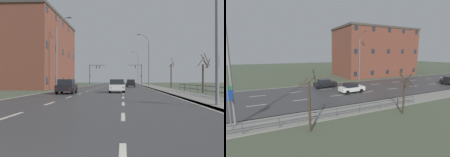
% 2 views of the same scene
% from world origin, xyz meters
% --- Properties ---
extents(ground_plane, '(160.00, 160.00, 0.12)m').
position_xyz_m(ground_plane, '(0.00, 48.00, -0.06)').
color(ground_plane, '#4C5642').
extents(road_asphalt_strip, '(14.00, 120.00, 0.03)m').
position_xyz_m(road_asphalt_strip, '(0.00, 60.00, 0.01)').
color(road_asphalt_strip, '#3D3D3F').
rests_on(road_asphalt_strip, ground).
extents(sidewalk_right, '(3.00, 120.00, 0.12)m').
position_xyz_m(sidewalk_right, '(8.43, 60.00, 0.06)').
color(sidewalk_right, gray).
rests_on(sidewalk_right, ground).
extents(guardrail, '(0.07, 26.46, 1.00)m').
position_xyz_m(guardrail, '(9.85, 17.46, 0.71)').
color(guardrail, '#515459').
rests_on(guardrail, ground).
extents(street_lamp_foreground, '(2.88, 0.24, 11.61)m').
position_xyz_m(street_lamp_foreground, '(7.41, 11.38, 5.64)').
color(street_lamp_foreground, slate).
rests_on(street_lamp_foreground, ground).
extents(street_lamp_midground, '(2.48, 0.24, 10.96)m').
position_xyz_m(street_lamp_midground, '(7.45, 48.61, 5.37)').
color(street_lamp_midground, slate).
rests_on(street_lamp_midground, ground).
extents(street_lamp_distant, '(2.47, 0.24, 11.57)m').
position_xyz_m(street_lamp_distant, '(7.46, 85.84, 5.67)').
color(street_lamp_distant, slate).
rests_on(street_lamp_distant, ground).
extents(street_lamp_left_bank, '(2.30, 0.24, 10.86)m').
position_xyz_m(street_lamp_left_bank, '(-7.47, 33.72, 5.34)').
color(street_lamp_left_bank, slate).
rests_on(street_lamp_left_bank, ground).
extents(traffic_signal_right, '(4.27, 0.36, 6.29)m').
position_xyz_m(traffic_signal_right, '(7.20, 73.87, 4.06)').
color(traffic_signal_right, '#38383A').
rests_on(traffic_signal_right, ground).
extents(traffic_signal_left, '(4.69, 0.36, 6.16)m').
position_xyz_m(traffic_signal_left, '(-6.78, 72.11, 4.21)').
color(traffic_signal_left, '#38383A').
rests_on(traffic_signal_left, ground).
extents(car_mid_centre, '(1.98, 4.17, 1.57)m').
position_xyz_m(car_mid_centre, '(-3.81, 23.90, 0.80)').
color(car_mid_centre, black).
rests_on(car_mid_centre, ground).
extents(car_far_left, '(1.95, 4.16, 1.57)m').
position_xyz_m(car_far_left, '(1.56, 59.15, 0.80)').
color(car_far_left, black).
rests_on(car_far_left, ground).
extents(car_far_right, '(1.99, 4.18, 1.57)m').
position_xyz_m(car_far_right, '(1.54, 26.47, 0.80)').
color(car_far_right, silver).
rests_on(car_far_right, ground).
extents(car_near_left, '(2.01, 4.19, 1.57)m').
position_xyz_m(car_near_left, '(3.89, 48.45, 0.80)').
color(car_near_left, black).
rests_on(car_near_left, ground).
extents(brick_building, '(11.94, 22.49, 13.17)m').
position_xyz_m(brick_building, '(-14.84, 43.37, 6.60)').
color(brick_building, brown).
rests_on(brick_building, ground).
extents(bare_tree_mid, '(1.31, 1.46, 4.57)m').
position_xyz_m(bare_tree_mid, '(11.76, 26.85, 2.09)').
color(bare_tree_mid, '#423328').
rests_on(bare_tree_mid, ground).
extents(bare_tree_far, '(0.97, 0.99, 5.57)m').
position_xyz_m(bare_tree_far, '(11.12, 43.22, 2.40)').
color(bare_tree_far, '#423328').
rests_on(bare_tree_far, ground).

